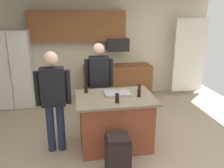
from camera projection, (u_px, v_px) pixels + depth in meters
floor at (111, 148)px, 4.20m from camera, size 7.04×7.04×0.00m
back_wall at (93, 49)px, 6.44m from camera, size 6.40×0.10×2.60m
french_door_window_panel at (189, 56)px, 6.56m from camera, size 0.90×0.06×2.00m
cabinet_run_upper at (78, 26)px, 6.00m from camera, size 2.40×0.38×0.75m
cabinet_run_lower at (117, 81)px, 6.50m from camera, size 1.80×0.63×0.90m
refrigerator at (14, 69)px, 5.82m from camera, size 0.88×0.76×1.87m
microwave_over_range at (117, 44)px, 6.22m from camera, size 0.56×0.40×0.32m
kitchen_island at (115, 121)px, 4.16m from camera, size 1.32×0.96×0.92m
person_guest_by_door at (99, 80)px, 4.74m from camera, size 0.57×0.23×1.71m
person_host_foreground at (53, 96)px, 3.85m from camera, size 0.57×0.23×1.71m
glass_pilsner at (117, 98)px, 3.73m from camera, size 0.06×0.06×0.15m
glass_dark_ale at (139, 88)px, 4.27m from camera, size 0.06×0.06×0.13m
tumbler_amber at (139, 93)px, 4.00m from camera, size 0.06×0.06×0.14m
glass_short_whisky at (86, 89)px, 4.19m from camera, size 0.06×0.06×0.13m
serving_tray at (117, 94)px, 4.10m from camera, size 0.44×0.30×0.04m
trash_bin at (118, 155)px, 3.48m from camera, size 0.34×0.34×0.61m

